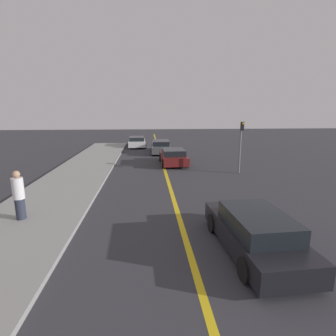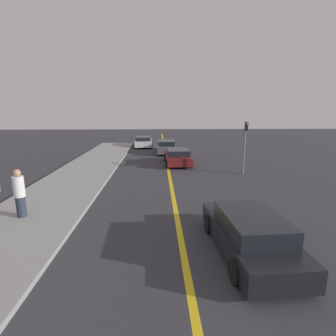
{
  "view_description": "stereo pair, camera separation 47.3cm",
  "coord_description": "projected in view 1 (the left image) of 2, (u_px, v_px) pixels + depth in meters",
  "views": [
    {
      "loc": [
        -1.19,
        1.99,
        4.11
      ],
      "look_at": [
        -0.27,
        13.56,
        1.54
      ],
      "focal_mm": 28.0,
      "sensor_mm": 36.0,
      "label": 1
    },
    {
      "loc": [
        -0.72,
        1.96,
        4.11
      ],
      "look_at": [
        -0.27,
        13.56,
        1.54
      ],
      "focal_mm": 28.0,
      "sensor_mm": 36.0,
      "label": 2
    }
  ],
  "objects": [
    {
      "name": "car_near_right_lane",
      "position": [
        255.0,
        232.0,
        7.66
      ],
      "size": [
        2.04,
        4.44,
        1.27
      ],
      "rotation": [
        0.0,
        0.0,
        0.05
      ],
      "color": "black",
      "rests_on": "ground_plane"
    },
    {
      "name": "car_far_distant",
      "position": [
        161.0,
        147.0,
        25.72
      ],
      "size": [
        2.01,
        4.82,
        1.23
      ],
      "rotation": [
        0.0,
        0.0,
        -0.03
      ],
      "color": "#4C5156",
      "rests_on": "ground_plane"
    },
    {
      "name": "sidewalk_left",
      "position": [
        72.0,
        180.0,
        15.37
      ],
      "size": [
        3.88,
        34.48,
        0.16
      ],
      "color": "gray",
      "rests_on": "ground_plane"
    },
    {
      "name": "traffic_light",
      "position": [
        241.0,
        142.0,
        16.98
      ],
      "size": [
        0.18,
        0.4,
        3.38
      ],
      "color": "slate",
      "rests_on": "ground_plane"
    },
    {
      "name": "pedestrian_by_sign",
      "position": [
        19.0,
        195.0,
        9.55
      ],
      "size": [
        0.4,
        0.4,
        1.83
      ],
      "color": "#282D3D",
      "rests_on": "sidewalk_left"
    },
    {
      "name": "car_parked_left_lot",
      "position": [
        137.0,
        142.0,
        29.83
      ],
      "size": [
        2.1,
        4.46,
        1.17
      ],
      "rotation": [
        0.0,
        0.0,
        0.04
      ],
      "color": "silver",
      "rests_on": "ground_plane"
    },
    {
      "name": "car_ahead_center",
      "position": [
        173.0,
        157.0,
        20.25
      ],
      "size": [
        2.06,
        4.05,
        1.19
      ],
      "rotation": [
        0.0,
        0.0,
        0.03
      ],
      "color": "maroon",
      "rests_on": "ground_plane"
    },
    {
      "name": "road_center_line",
      "position": [
        167.0,
        176.0,
        16.56
      ],
      "size": [
        0.2,
        60.0,
        0.01
      ],
      "color": "gold",
      "rests_on": "ground_plane"
    }
  ]
}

